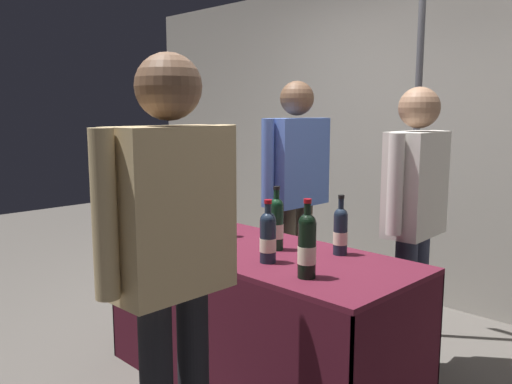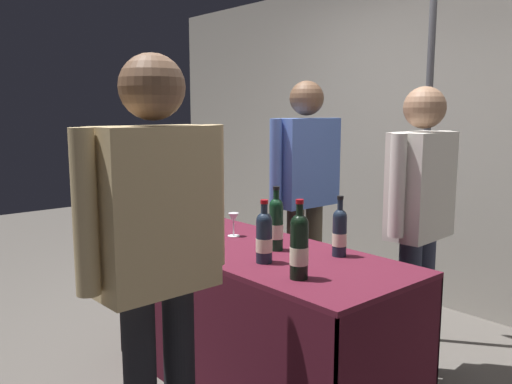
# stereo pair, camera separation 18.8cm
# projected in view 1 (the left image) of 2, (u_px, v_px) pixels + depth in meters

# --- Properties ---
(back_partition) EXTENTS (6.65, 0.12, 2.56)m
(back_partition) POSITION_uv_depth(u_px,v_px,m) (433.00, 138.00, 4.04)
(back_partition) COLOR #9E998E
(back_partition) RESTS_ON ground_plane
(tasting_table) EXTENTS (1.73, 0.73, 0.77)m
(tasting_table) POSITION_uv_depth(u_px,v_px,m) (256.00, 292.00, 2.82)
(tasting_table) COLOR #4C1423
(tasting_table) RESTS_ON ground_plane
(featured_wine_bottle) EXTENTS (0.07, 0.07, 0.34)m
(featured_wine_bottle) POSITION_uv_depth(u_px,v_px,m) (144.00, 209.00, 3.11)
(featured_wine_bottle) COLOR #38230F
(featured_wine_bottle) RESTS_ON tasting_table
(display_bottle_0) EXTENTS (0.08, 0.08, 0.35)m
(display_bottle_0) POSITION_uv_depth(u_px,v_px,m) (307.00, 245.00, 2.28)
(display_bottle_0) COLOR black
(display_bottle_0) RESTS_ON tasting_table
(display_bottle_1) EXTENTS (0.07, 0.07, 0.33)m
(display_bottle_1) POSITION_uv_depth(u_px,v_px,m) (276.00, 223.00, 2.74)
(display_bottle_1) COLOR black
(display_bottle_1) RESTS_ON tasting_table
(display_bottle_2) EXTENTS (0.07, 0.07, 0.30)m
(display_bottle_2) POSITION_uv_depth(u_px,v_px,m) (340.00, 230.00, 2.65)
(display_bottle_2) COLOR #192333
(display_bottle_2) RESTS_ON tasting_table
(display_bottle_3) EXTENTS (0.08, 0.08, 0.30)m
(display_bottle_3) POSITION_uv_depth(u_px,v_px,m) (268.00, 236.00, 2.51)
(display_bottle_3) COLOR #192333
(display_bottle_3) RESTS_ON tasting_table
(wine_glass_near_vendor) EXTENTS (0.07, 0.07, 0.14)m
(wine_glass_near_vendor) POSITION_uv_depth(u_px,v_px,m) (230.00, 220.00, 3.03)
(wine_glass_near_vendor) COLOR silver
(wine_glass_near_vendor) RESTS_ON tasting_table
(flower_vase) EXTENTS (0.10, 0.10, 0.39)m
(flower_vase) POSITION_uv_depth(u_px,v_px,m) (167.00, 213.00, 3.04)
(flower_vase) COLOR slate
(flower_vase) RESTS_ON tasting_table
(vendor_presenter) EXTENTS (0.24, 0.57, 1.61)m
(vendor_presenter) POSITION_uv_depth(u_px,v_px,m) (415.00, 207.00, 2.92)
(vendor_presenter) COLOR #2D3347
(vendor_presenter) RESTS_ON ground_plane
(vendor_assistant) EXTENTS (0.23, 0.64, 1.68)m
(vendor_assistant) POSITION_uv_depth(u_px,v_px,m) (296.00, 179.00, 3.65)
(vendor_assistant) COLOR #4C4233
(vendor_assistant) RESTS_ON ground_plane
(taster_foreground_right) EXTENTS (0.23, 0.60, 1.68)m
(taster_foreground_right) POSITION_uv_depth(u_px,v_px,m) (172.00, 245.00, 1.88)
(taster_foreground_right) COLOR black
(taster_foreground_right) RESTS_ON ground_plane
(booth_signpost) EXTENTS (0.58, 0.04, 2.39)m
(booth_signpost) POSITION_uv_depth(u_px,v_px,m) (417.00, 114.00, 3.34)
(booth_signpost) COLOR #47474C
(booth_signpost) RESTS_ON ground_plane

